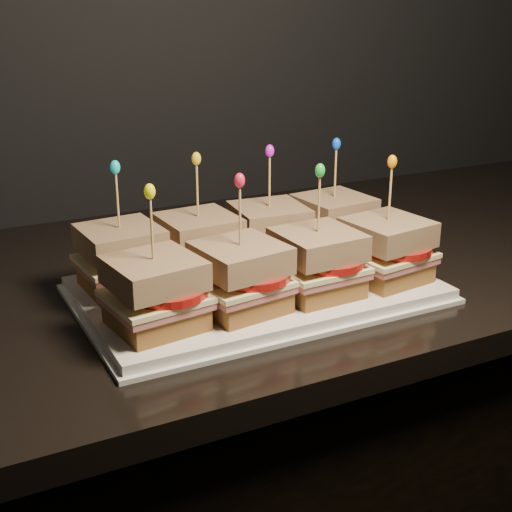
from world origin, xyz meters
name	(u,v)px	position (x,y,z in m)	size (l,w,h in m)	color
granite_slab	(157,290)	(0.08, 1.67, 0.86)	(2.23, 0.67, 0.03)	black
platter	(256,290)	(0.17, 1.56, 0.89)	(0.43, 0.27, 0.02)	white
platter_rim	(256,294)	(0.17, 1.56, 0.88)	(0.45, 0.28, 0.01)	white
sandwich_0_bread_bot	(123,278)	(0.02, 1.62, 0.91)	(0.09, 0.09, 0.03)	brown
sandwich_0_ham	(122,266)	(0.02, 1.62, 0.93)	(0.10, 0.10, 0.01)	#B25852
sandwich_0_cheese	(122,261)	(0.02, 1.62, 0.93)	(0.10, 0.10, 0.01)	#FFF4AB
sandwich_0_tomato	(132,255)	(0.03, 1.61, 0.94)	(0.09, 0.09, 0.01)	#AC1611
sandwich_0_bread_top	(120,240)	(0.02, 1.62, 0.96)	(0.09, 0.09, 0.03)	#592C14
sandwich_0_pick	(118,204)	(0.02, 1.62, 1.01)	(0.00, 0.00, 0.09)	tan
sandwich_0_frill	(115,167)	(0.02, 1.62, 1.05)	(0.01, 0.01, 0.02)	#12BDBA
sandwich_1_bread_bot	(199,265)	(0.12, 1.62, 0.91)	(0.09, 0.09, 0.03)	brown
sandwich_1_ham	(199,253)	(0.12, 1.62, 0.93)	(0.10, 0.10, 0.01)	#B25852
sandwich_1_cheese	(199,248)	(0.12, 1.62, 0.93)	(0.10, 0.10, 0.01)	#FFF4AB
sandwich_1_tomato	(209,243)	(0.13, 1.61, 0.94)	(0.09, 0.09, 0.01)	#AC1611
sandwich_1_bread_top	(198,228)	(0.12, 1.62, 0.96)	(0.09, 0.09, 0.03)	#592C14
sandwich_1_pick	(197,194)	(0.12, 1.62, 1.01)	(0.00, 0.00, 0.09)	tan
sandwich_1_frill	(196,159)	(0.12, 1.62, 1.05)	(0.01, 0.01, 0.02)	yellow
sandwich_2_bread_bot	(269,253)	(0.22, 1.62, 0.91)	(0.09, 0.09, 0.03)	brown
sandwich_2_ham	(269,242)	(0.22, 1.62, 0.93)	(0.10, 0.10, 0.01)	#B25852
sandwich_2_cheese	(269,237)	(0.22, 1.62, 0.93)	(0.10, 0.10, 0.01)	#FFF4AB
sandwich_2_tomato	(279,231)	(0.24, 1.61, 0.94)	(0.09, 0.09, 0.01)	#AC1611
sandwich_2_bread_top	(269,217)	(0.22, 1.62, 0.96)	(0.09, 0.09, 0.03)	#592C14
sandwich_2_pick	(270,184)	(0.22, 1.62, 1.01)	(0.00, 0.00, 0.09)	tan
sandwich_2_frill	(270,151)	(0.22, 1.62, 1.05)	(0.01, 0.01, 0.02)	#CD19D0
sandwich_3_bread_bot	(333,242)	(0.33, 1.62, 0.91)	(0.09, 0.09, 0.03)	brown
sandwich_3_ham	(333,231)	(0.33, 1.62, 0.93)	(0.10, 0.10, 0.01)	#B25852
sandwich_3_cheese	(333,226)	(0.33, 1.62, 0.93)	(0.10, 0.10, 0.01)	#FFF4AB
sandwich_3_tomato	(343,221)	(0.34, 1.61, 0.94)	(0.09, 0.09, 0.01)	#AC1611
sandwich_3_bread_top	(334,208)	(0.33, 1.62, 0.96)	(0.09, 0.09, 0.03)	#592C14
sandwich_3_pick	(335,176)	(0.33, 1.62, 1.01)	(0.00, 0.00, 0.09)	tan
sandwich_3_frill	(337,144)	(0.33, 1.62, 1.05)	(0.01, 0.01, 0.02)	blue
sandwich_4_bread_bot	(156,316)	(0.02, 1.50, 0.91)	(0.09, 0.09, 0.03)	brown
sandwich_4_ham	(156,302)	(0.02, 1.50, 0.93)	(0.10, 0.10, 0.01)	#B25852
sandwich_4_cheese	(155,296)	(0.02, 1.50, 0.93)	(0.10, 0.10, 0.01)	#FFF4AB
sandwich_4_tomato	(167,290)	(0.03, 1.49, 0.94)	(0.09, 0.09, 0.01)	#AC1611
sandwich_4_bread_top	(154,273)	(0.02, 1.50, 0.96)	(0.09, 0.09, 0.03)	#592C14
sandwich_4_pick	(152,233)	(0.02, 1.50, 1.01)	(0.00, 0.00, 0.09)	tan
sandwich_4_frill	(150,191)	(0.02, 1.50, 1.05)	(0.01, 0.01, 0.02)	#F3E609
sandwich_5_bread_bot	(241,299)	(0.12, 1.50, 0.91)	(0.09, 0.09, 0.03)	brown
sandwich_5_ham	(241,286)	(0.12, 1.50, 0.93)	(0.10, 0.10, 0.01)	#B25852
sandwich_5_cheese	(240,280)	(0.12, 1.50, 0.93)	(0.10, 0.10, 0.01)	#FFF4AB
sandwich_5_tomato	(252,274)	(0.13, 1.49, 0.94)	(0.09, 0.09, 0.01)	#AC1611
sandwich_5_bread_top	(240,258)	(0.12, 1.50, 0.96)	(0.09, 0.09, 0.03)	#592C14
sandwich_5_pick	(240,220)	(0.12, 1.50, 1.01)	(0.00, 0.00, 0.09)	tan
sandwich_5_frill	(240,180)	(0.12, 1.50, 1.05)	(0.01, 0.01, 0.02)	red
sandwich_6_bread_bot	(316,284)	(0.22, 1.50, 0.91)	(0.09, 0.09, 0.03)	brown
sandwich_6_ham	(317,271)	(0.22, 1.50, 0.93)	(0.10, 0.10, 0.01)	#B25852
sandwich_6_cheese	(317,266)	(0.22, 1.50, 0.93)	(0.10, 0.10, 0.01)	#FFF4AB
sandwich_6_tomato	(328,260)	(0.24, 1.49, 0.94)	(0.09, 0.09, 0.01)	#AC1611
sandwich_6_bread_top	(318,244)	(0.22, 1.50, 0.96)	(0.09, 0.09, 0.03)	#592C14
sandwich_6_pick	(319,208)	(0.22, 1.50, 1.01)	(0.00, 0.00, 0.09)	tan
sandwich_6_frill	(320,171)	(0.22, 1.50, 1.05)	(0.01, 0.01, 0.02)	green
sandwich_7_bread_bot	(385,270)	(0.33, 1.50, 0.91)	(0.09, 0.09, 0.03)	brown
sandwich_7_ham	(386,258)	(0.33, 1.50, 0.93)	(0.10, 0.10, 0.01)	#B25852
sandwich_7_cheese	(386,253)	(0.33, 1.50, 0.93)	(0.10, 0.10, 0.01)	#FFF4AB
sandwich_7_tomato	(397,247)	(0.34, 1.49, 0.94)	(0.09, 0.09, 0.01)	#AC1611
sandwich_7_bread_top	(388,232)	(0.33, 1.50, 0.96)	(0.09, 0.09, 0.03)	#592C14
sandwich_7_pick	(390,197)	(0.33, 1.50, 1.01)	(0.00, 0.00, 0.09)	tan
sandwich_7_frill	(392,162)	(0.33, 1.50, 1.05)	(0.01, 0.01, 0.02)	orange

